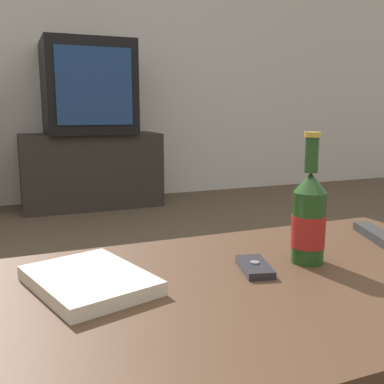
{
  "coord_description": "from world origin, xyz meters",
  "views": [
    {
      "loc": [
        -0.32,
        -0.66,
        0.73
      ],
      "look_at": [
        0.09,
        0.35,
        0.53
      ],
      "focal_mm": 42.0,
      "sensor_mm": 36.0,
      "label": 1
    }
  ],
  "objects_px": {
    "beer_bottle": "(309,218)",
    "cell_phone": "(255,267)",
    "television": "(88,88)",
    "remote_control": "(377,235)",
    "tv_stand": "(91,170)",
    "table_book": "(89,280)"
  },
  "relations": [
    {
      "from": "beer_bottle",
      "to": "remote_control",
      "type": "xyz_separation_m",
      "value": [
        0.25,
        0.07,
        -0.08
      ]
    },
    {
      "from": "beer_bottle",
      "to": "cell_phone",
      "type": "xyz_separation_m",
      "value": [
        -0.12,
        -0.0,
        -0.08
      ]
    },
    {
      "from": "tv_stand",
      "to": "table_book",
      "type": "distance_m",
      "value": 2.69
    },
    {
      "from": "television",
      "to": "table_book",
      "type": "distance_m",
      "value": 2.72
    },
    {
      "from": "television",
      "to": "remote_control",
      "type": "relative_size",
      "value": 3.54
    },
    {
      "from": "tv_stand",
      "to": "table_book",
      "type": "height_order",
      "value": "tv_stand"
    },
    {
      "from": "remote_control",
      "to": "beer_bottle",
      "type": "bearing_deg",
      "value": -145.36
    },
    {
      "from": "tv_stand",
      "to": "television",
      "type": "bearing_deg",
      "value": -90.0
    },
    {
      "from": "tv_stand",
      "to": "table_book",
      "type": "bearing_deg",
      "value": -99.79
    },
    {
      "from": "television",
      "to": "remote_control",
      "type": "xyz_separation_m",
      "value": [
        0.22,
        -2.61,
        -0.44
      ]
    },
    {
      "from": "tv_stand",
      "to": "television",
      "type": "height_order",
      "value": "television"
    },
    {
      "from": "cell_phone",
      "to": "table_book",
      "type": "bearing_deg",
      "value": -172.4
    },
    {
      "from": "table_book",
      "to": "television",
      "type": "bearing_deg",
      "value": 63.94
    },
    {
      "from": "tv_stand",
      "to": "cell_phone",
      "type": "relative_size",
      "value": 8.65
    },
    {
      "from": "beer_bottle",
      "to": "table_book",
      "type": "relative_size",
      "value": 0.97
    },
    {
      "from": "cell_phone",
      "to": "table_book",
      "type": "relative_size",
      "value": 0.44
    },
    {
      "from": "tv_stand",
      "to": "beer_bottle",
      "type": "xyz_separation_m",
      "value": [
        -0.03,
        -2.68,
        0.24
      ]
    },
    {
      "from": "beer_bottle",
      "to": "table_book",
      "type": "height_order",
      "value": "beer_bottle"
    },
    {
      "from": "cell_phone",
      "to": "beer_bottle",
      "type": "bearing_deg",
      "value": 15.78
    },
    {
      "from": "beer_bottle",
      "to": "table_book",
      "type": "bearing_deg",
      "value": 175.31
    },
    {
      "from": "beer_bottle",
      "to": "table_book",
      "type": "distance_m",
      "value": 0.43
    },
    {
      "from": "cell_phone",
      "to": "remote_control",
      "type": "distance_m",
      "value": 0.38
    }
  ]
}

